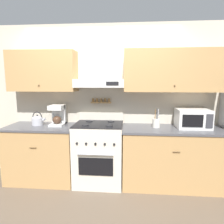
{
  "coord_description": "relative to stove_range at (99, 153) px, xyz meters",
  "views": [
    {
      "loc": [
        0.47,
        -2.7,
        1.64
      ],
      "look_at": [
        0.21,
        0.28,
        1.16
      ],
      "focal_mm": 32.0,
      "sensor_mm": 36.0,
      "label": 1
    }
  ],
  "objects": [
    {
      "name": "wall_back",
      "position": [
        0.09,
        0.3,
        0.96
      ],
      "size": [
        5.2,
        0.46,
        2.55
      ],
      "color": "beige",
      "rests_on": "ground_plane"
    },
    {
      "name": "stove_range",
      "position": [
        0.0,
        0.0,
        0.0
      ],
      "size": [
        0.75,
        0.68,
        1.1
      ],
      "color": "beige",
      "rests_on": "ground_plane"
    },
    {
      "name": "counter_left",
      "position": [
        -0.93,
        0.01,
        -0.03
      ],
      "size": [
        1.11,
        0.67,
        0.91
      ],
      "color": "tan",
      "rests_on": "ground_plane"
    },
    {
      "name": "ground_plane",
      "position": [
        -0.0,
        -0.33,
        -0.49
      ],
      "size": [
        16.0,
        16.0,
        0.0
      ],
      "primitive_type": "plane",
      "color": "brown"
    },
    {
      "name": "coffee_maker",
      "position": [
        -0.69,
        0.1,
        0.59
      ],
      "size": [
        0.22,
        0.26,
        0.33
      ],
      "color": "white",
      "rests_on": "counter_left"
    },
    {
      "name": "counter_right",
      "position": [
        1.14,
        0.01,
        -0.03
      ],
      "size": [
        1.52,
        0.67,
        0.91
      ],
      "color": "tan",
      "rests_on": "ground_plane"
    },
    {
      "name": "utensil_crock",
      "position": [
        0.9,
        0.06,
        0.5
      ],
      "size": [
        0.12,
        0.12,
        0.29
      ],
      "color": "silver",
      "rests_on": "counter_right"
    },
    {
      "name": "microwave",
      "position": [
        1.45,
        0.08,
        0.57
      ],
      "size": [
        0.49,
        0.38,
        0.29
      ],
      "color": "white",
      "rests_on": "counter_right"
    },
    {
      "name": "tea_kettle",
      "position": [
        -1.02,
        0.06,
        0.51
      ],
      "size": [
        0.24,
        0.18,
        0.22
      ],
      "color": "#B7B7BC",
      "rests_on": "counter_left"
    }
  ]
}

